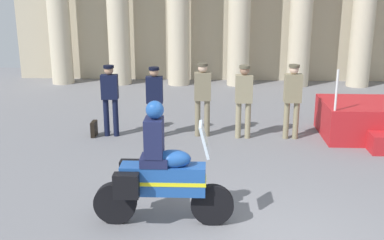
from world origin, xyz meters
name	(u,v)px	position (x,y,z in m)	size (l,w,h in m)	color
officer_in_row_0	(110,95)	(-3.05, 5.00, 0.99)	(0.39, 0.24, 1.68)	black
officer_in_row_1	(155,96)	(-2.02, 4.97, 0.97)	(0.39, 0.24, 1.65)	black
officer_in_row_2	(202,94)	(-0.92, 5.09, 1.02)	(0.39, 0.24, 1.73)	#7A7056
officer_in_row_3	(244,96)	(0.02, 4.99, 1.00)	(0.39, 0.24, 1.70)	gray
officer_in_row_4	(293,96)	(1.12, 5.00, 1.02)	(0.39, 0.24, 1.73)	#847A5B
motorcycle_with_rider	(158,174)	(-1.45, 0.82, 0.79)	(2.09, 0.70, 1.90)	black
briefcase_on_ground	(94,129)	(-3.46, 4.95, 0.18)	(0.10, 0.32, 0.36)	black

